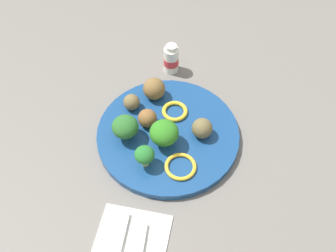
{
  "coord_description": "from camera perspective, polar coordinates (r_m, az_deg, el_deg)",
  "views": [
    {
      "loc": [
        0.44,
        0.12,
        0.65
      ],
      "look_at": [
        0.0,
        0.0,
        0.04
      ],
      "focal_mm": 42.69,
      "sensor_mm": 36.0,
      "label": 1
    }
  ],
  "objects": [
    {
      "name": "broccoli_floret_mid_left",
      "position": [
        0.74,
        -0.76,
        -0.95
      ],
      "size": [
        0.05,
        0.05,
        0.06
      ],
      "color": "#8EC681",
      "rests_on": "plate"
    },
    {
      "name": "plate",
      "position": [
        0.79,
        0.0,
        -1.22
      ],
      "size": [
        0.28,
        0.28,
        0.02
      ],
      "primitive_type": "cylinder",
      "color": "navy",
      "rests_on": "ground_plane"
    },
    {
      "name": "meatball_mid_left",
      "position": [
        0.81,
        -5.23,
        3.41
      ],
      "size": [
        0.03,
        0.03,
        0.03
      ],
      "primitive_type": "sphere",
      "color": "brown",
      "rests_on": "plate"
    },
    {
      "name": "yogurt_bottle",
      "position": [
        0.9,
        0.46,
        9.51
      ],
      "size": [
        0.03,
        0.03,
        0.07
      ],
      "color": "white",
      "rests_on": "ground_plane"
    },
    {
      "name": "pepper_ring_front_right",
      "position": [
        0.74,
        1.8,
        -5.8
      ],
      "size": [
        0.06,
        0.06,
        0.01
      ],
      "primitive_type": "torus",
      "rotation": [
        0.0,
        0.0,
        4.61
      ],
      "color": "yellow",
      "rests_on": "plate"
    },
    {
      "name": "pepper_ring_mid_left",
      "position": [
        0.81,
        0.88,
        2.15
      ],
      "size": [
        0.06,
        0.06,
        0.01
      ],
      "primitive_type": "torus",
      "rotation": [
        0.0,
        0.0,
        3.02
      ],
      "color": "yellow",
      "rests_on": "plate"
    },
    {
      "name": "meatball_back_right",
      "position": [
        0.78,
        -2.96,
        1.11
      ],
      "size": [
        0.04,
        0.04,
        0.04
      ],
      "primitive_type": "sphere",
      "color": "brown",
      "rests_on": "plate"
    },
    {
      "name": "meatball_back_left",
      "position": [
        0.77,
        4.89,
        -0.32
      ],
      "size": [
        0.04,
        0.04,
        0.04
      ],
      "primitive_type": "sphere",
      "color": "brown",
      "rests_on": "plate"
    },
    {
      "name": "broccoli_floret_near_rim",
      "position": [
        0.76,
        -6.14,
        -0.13
      ],
      "size": [
        0.05,
        0.05,
        0.05
      ],
      "color": "#8CC466",
      "rests_on": "plate"
    },
    {
      "name": "ground_plane",
      "position": [
        0.8,
        0.0,
        -1.56
      ],
      "size": [
        4.0,
        4.0,
        0.0
      ],
      "primitive_type": "plane",
      "color": "slate"
    },
    {
      "name": "broccoli_floret_front_right",
      "position": [
        0.72,
        -3.37,
        -4.17
      ],
      "size": [
        0.04,
        0.04,
        0.05
      ],
      "color": "#A1B96E",
      "rests_on": "plate"
    },
    {
      "name": "meatball_front_right",
      "position": [
        0.82,
        -2.0,
        5.34
      ],
      "size": [
        0.05,
        0.05,
        0.05
      ],
      "primitive_type": "sphere",
      "color": "brown",
      "rests_on": "plate"
    }
  ]
}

